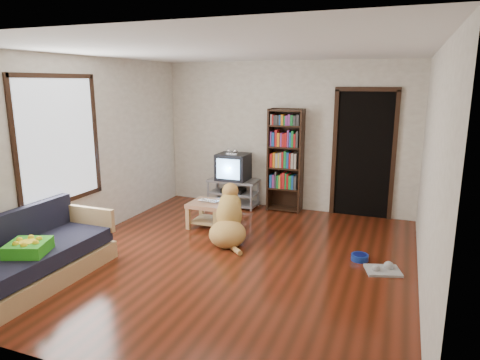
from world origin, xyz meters
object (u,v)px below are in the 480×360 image
(tv_stand, at_px, (233,192))
(sofa, at_px, (37,258))
(green_cushion, at_px, (28,248))
(dog, at_px, (229,221))
(dog_bowl, at_px, (360,257))
(bookshelf, at_px, (286,155))
(laptop, at_px, (207,202))
(coffee_table, at_px, (208,209))
(crt_tv, at_px, (234,166))
(grey_rag, at_px, (383,271))

(tv_stand, bearing_deg, sofa, -105.02)
(green_cushion, relative_size, dog, 0.43)
(dog_bowl, bearing_deg, bookshelf, 129.68)
(laptop, xyz_separation_m, bookshelf, (0.89, 1.34, 0.59))
(dog_bowl, distance_m, tv_stand, 3.00)
(green_cushion, height_order, dog_bowl, green_cushion)
(coffee_table, bearing_deg, dog_bowl, -11.94)
(laptop, xyz_separation_m, dog, (0.55, -0.45, -0.11))
(tv_stand, distance_m, crt_tv, 0.47)
(grey_rag, bearing_deg, laptop, 164.91)
(dog, bearing_deg, crt_tv, 109.75)
(tv_stand, bearing_deg, coffee_table, -87.12)
(dog_bowl, xyz_separation_m, crt_tv, (-2.45, 1.74, 0.70))
(tv_stand, relative_size, crt_tv, 1.55)
(sofa, bearing_deg, green_cushion, -58.80)
(dog_bowl, xyz_separation_m, sofa, (-3.43, -1.91, 0.22))
(laptop, bearing_deg, coffee_table, 96.12)
(green_cushion, relative_size, laptop, 1.19)
(grey_rag, bearing_deg, bookshelf, 131.17)
(laptop, xyz_separation_m, coffee_table, (-0.00, 0.03, -0.13))
(dog_bowl, bearing_deg, crt_tv, 144.65)
(bookshelf, bearing_deg, dog, -100.59)
(green_cushion, distance_m, laptop, 2.75)
(bookshelf, xyz_separation_m, sofa, (-1.92, -3.72, -0.74))
(dog_bowl, bearing_deg, green_cushion, -147.34)
(grey_rag, distance_m, tv_stand, 3.39)
(dog_bowl, distance_m, sofa, 3.93)
(crt_tv, bearing_deg, coffee_table, -87.17)
(dog_bowl, distance_m, bookshelf, 2.54)
(dog, bearing_deg, grey_rag, -7.32)
(sofa, bearing_deg, laptop, 66.57)
(dog_bowl, distance_m, dog, 1.86)
(coffee_table, distance_m, dog, 0.73)
(grey_rag, distance_m, sofa, 4.09)
(dog_bowl, bearing_deg, tv_stand, 144.99)
(bookshelf, height_order, coffee_table, bookshelf)
(grey_rag, relative_size, tv_stand, 0.44)
(crt_tv, bearing_deg, dog_bowl, -35.35)
(laptop, height_order, dog, dog)
(tv_stand, xyz_separation_m, crt_tv, (0.00, 0.02, 0.47))
(sofa, relative_size, dog, 1.92)
(laptop, height_order, sofa, sofa)
(dog_bowl, bearing_deg, laptop, 168.75)
(green_cushion, xyz_separation_m, tv_stand, (0.85, 3.84, -0.22))
(green_cushion, bearing_deg, dog, 34.05)
(laptop, relative_size, tv_stand, 0.38)
(laptop, height_order, coffee_table, laptop)
(green_cushion, distance_m, grey_rag, 4.09)
(tv_stand, relative_size, bookshelf, 0.50)
(green_cushion, distance_m, sofa, 0.33)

